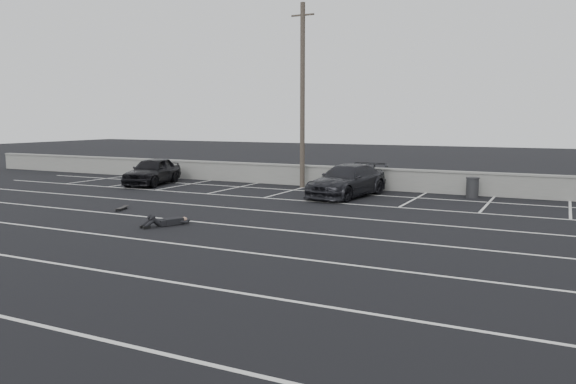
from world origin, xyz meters
The scene contains 9 objects.
ground centered at (0.00, 0.00, 0.00)m, with size 120.00×120.00×0.00m, color black.
seawall centered at (0.00, 14.00, 0.55)m, with size 50.00×0.45×1.06m.
stall_lines centered at (-0.08, 4.41, 0.00)m, with size 36.00×20.05×0.01m.
car_left centered at (-9.63, 10.82, 0.71)m, with size 1.68×4.18×1.42m, color black.
car_right centered at (1.10, 11.05, 0.71)m, with size 1.98×4.86×1.41m, color black.
utility_pole centered at (-2.09, 13.20, 4.56)m, with size 1.20×0.24×9.01m.
trash_bin centered at (6.15, 13.11, 0.45)m, with size 0.59×0.59×0.89m.
person centered at (-1.66, 2.23, 0.21)m, with size 1.57×2.23×0.42m, color black, non-canonical shape.
skateboard centered at (-5.27, 3.77, 0.07)m, with size 0.43×0.78×0.09m.
Camera 1 is at (9.70, -12.24, 3.44)m, focal length 35.00 mm.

